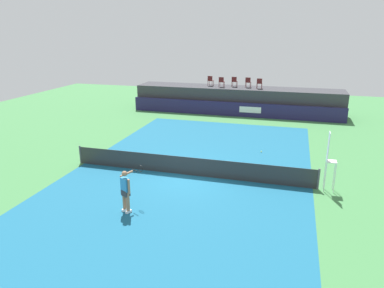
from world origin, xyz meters
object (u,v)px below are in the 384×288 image
at_px(umpire_chair, 329,158).
at_px(net_post_far, 318,179).
at_px(spectator_chair_center, 234,81).
at_px(spectator_chair_left, 222,81).
at_px(net_post_near, 80,155).
at_px(spectator_chair_right, 248,82).
at_px(tennis_ball, 261,152).
at_px(tennis_player, 126,190).
at_px(spectator_chair_far_left, 210,80).
at_px(spectator_chair_far_right, 259,83).

bearing_deg(umpire_chair, net_post_far, 179.83).
bearing_deg(spectator_chair_center, spectator_chair_left, -154.51).
bearing_deg(net_post_far, net_post_near, 180.00).
distance_m(net_post_near, net_post_far, 12.40).
relative_size(spectator_chair_right, tennis_ball, 13.06).
relative_size(tennis_player, tennis_ball, 26.03).
height_order(spectator_chair_left, net_post_far, spectator_chair_left).
bearing_deg(spectator_chair_right, tennis_player, -96.36).
distance_m(spectator_chair_far_left, spectator_chair_left, 1.22).
xyz_separation_m(spectator_chair_left, tennis_player, (0.08, -19.35, -1.73)).
height_order(spectator_chair_left, net_post_near, spectator_chair_left).
xyz_separation_m(spectator_chair_far_left, spectator_chair_center, (2.17, 0.01, 0.00)).
relative_size(spectator_chair_far_left, spectator_chair_center, 1.00).
height_order(spectator_chair_left, tennis_player, spectator_chair_left).
distance_m(spectator_chair_left, spectator_chair_far_right, 3.30).
height_order(net_post_near, tennis_player, tennis_player).
relative_size(net_post_near, tennis_player, 0.56).
xyz_separation_m(spectator_chair_left, tennis_ball, (4.60, -10.42, -2.66)).
distance_m(spectator_chair_left, umpire_chair, 17.01).
relative_size(spectator_chair_far_left, spectator_chair_left, 1.00).
xyz_separation_m(spectator_chair_right, spectator_chair_far_right, (1.02, -0.41, 0.00)).
height_order(spectator_chair_far_left, tennis_player, spectator_chair_far_left).
height_order(spectator_chair_right, net_post_far, spectator_chair_right).
bearing_deg(spectator_chair_left, spectator_chair_far_right, -0.21).
relative_size(spectator_chair_center, tennis_player, 0.50).
xyz_separation_m(spectator_chair_far_left, spectator_chair_left, (1.12, -0.49, 0.00)).
bearing_deg(spectator_chair_center, net_post_near, -110.70).
xyz_separation_m(spectator_chair_left, spectator_chair_right, (2.28, 0.40, 0.00)).
distance_m(spectator_chair_far_right, tennis_ball, 10.81).
xyz_separation_m(spectator_chair_left, spectator_chair_center, (1.06, 0.50, 0.00)).
bearing_deg(spectator_chair_far_left, umpire_chair, -59.65).
bearing_deg(umpire_chair, tennis_player, -151.03).
xyz_separation_m(umpire_chair, net_post_far, (-0.35, 0.00, -1.09)).
relative_size(spectator_chair_right, net_post_far, 0.89).
bearing_deg(tennis_ball, umpire_chair, -53.78).
bearing_deg(spectator_chair_left, umpire_chair, -62.06).
height_order(spectator_chair_far_left, net_post_near, spectator_chair_far_left).
relative_size(spectator_chair_left, spectator_chair_center, 1.00).
distance_m(umpire_chair, tennis_player, 9.02).
height_order(spectator_chair_far_left, spectator_chair_far_right, same).
xyz_separation_m(umpire_chair, tennis_ball, (-3.36, 4.58, -1.55)).
distance_m(umpire_chair, tennis_ball, 5.89).
bearing_deg(tennis_player, spectator_chair_center, 87.19).
relative_size(spectator_chair_center, net_post_far, 0.89).
distance_m(spectator_chair_right, spectator_chair_far_right, 1.10).
xyz_separation_m(spectator_chair_right, umpire_chair, (5.67, -15.40, -1.11)).
bearing_deg(tennis_player, net_post_far, 30.10).
distance_m(spectator_chair_right, tennis_ball, 11.37).
height_order(spectator_chair_right, tennis_ball, spectator_chair_right).
height_order(umpire_chair, tennis_ball, umpire_chair).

